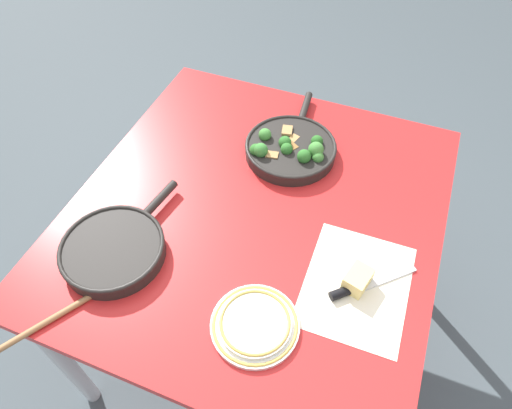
# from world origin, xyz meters

# --- Properties ---
(ground_plane) EXTENTS (14.00, 14.00, 0.00)m
(ground_plane) POSITION_xyz_m (0.00, 0.00, 0.00)
(ground_plane) COLOR #424C51
(dining_table_red) EXTENTS (1.10, 1.03, 0.74)m
(dining_table_red) POSITION_xyz_m (0.00, 0.00, 0.66)
(dining_table_red) COLOR red
(dining_table_red) RESTS_ON ground_plane
(skillet_broccoli) EXTENTS (0.43, 0.29, 0.08)m
(skillet_broccoli) POSITION_xyz_m (0.25, -0.02, 0.76)
(skillet_broccoli) COLOR black
(skillet_broccoli) RESTS_ON dining_table_red
(skillet_eggs) EXTENTS (0.40, 0.27, 0.05)m
(skillet_eggs) POSITION_xyz_m (-0.28, 0.29, 0.76)
(skillet_eggs) COLOR black
(skillet_eggs) RESTS_ON dining_table_red
(wooden_spoon) EXTENTS (0.31, 0.20, 0.02)m
(wooden_spoon) POSITION_xyz_m (-0.43, 0.28, 0.75)
(wooden_spoon) COLOR #996B42
(wooden_spoon) RESTS_ON dining_table_red
(parchment_sheet) EXTENTS (0.33, 0.26, 0.00)m
(parchment_sheet) POSITION_xyz_m (-0.14, -0.33, 0.74)
(parchment_sheet) COLOR silver
(parchment_sheet) RESTS_ON dining_table_red
(grater_knife) EXTENTS (0.19, 0.19, 0.02)m
(grater_knife) POSITION_xyz_m (-0.14, -0.34, 0.75)
(grater_knife) COLOR silver
(grater_knife) RESTS_ON dining_table_red
(cheese_block) EXTENTS (0.08, 0.07, 0.05)m
(cheese_block) POSITION_xyz_m (-0.14, -0.32, 0.76)
(cheese_block) COLOR #EFD67A
(cheese_block) RESTS_ON dining_table_red
(dinner_plate_stack) EXTENTS (0.21, 0.21, 0.03)m
(dinner_plate_stack) POSITION_xyz_m (-0.33, -0.13, 0.75)
(dinner_plate_stack) COLOR white
(dinner_plate_stack) RESTS_ON dining_table_red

